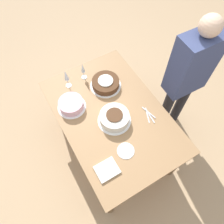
% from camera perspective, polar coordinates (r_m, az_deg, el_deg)
% --- Properties ---
extents(ground_plane, '(12.00, 12.00, 0.00)m').
position_cam_1_polar(ground_plane, '(2.81, -0.00, -8.30)').
color(ground_plane, tan).
extents(dining_table, '(1.46, 0.97, 0.76)m').
position_cam_1_polar(dining_table, '(2.22, -0.00, -2.08)').
color(dining_table, '#9E754C').
rests_on(dining_table, ground_plane).
extents(cake_center_white, '(0.32, 0.32, 0.12)m').
position_cam_1_polar(cake_center_white, '(2.04, 0.63, -1.53)').
color(cake_center_white, white).
rests_on(cake_center_white, dining_table).
extents(cake_front_chocolate, '(0.32, 0.32, 0.09)m').
position_cam_1_polar(cake_front_chocolate, '(2.28, -1.68, 7.53)').
color(cake_front_chocolate, white).
rests_on(cake_front_chocolate, dining_table).
extents(cake_back_decorated, '(0.28, 0.28, 0.09)m').
position_cam_1_polar(cake_back_decorated, '(2.16, -10.60, 1.93)').
color(cake_back_decorated, white).
rests_on(cake_back_decorated, dining_table).
extents(wine_glass_near, '(0.06, 0.06, 0.23)m').
position_cam_1_polar(wine_glass_near, '(2.23, -11.91, 9.23)').
color(wine_glass_near, silver).
rests_on(wine_glass_near, dining_table).
extents(wine_glass_far, '(0.06, 0.06, 0.21)m').
position_cam_1_polar(wine_glass_far, '(2.29, -7.64, 11.14)').
color(wine_glass_far, silver).
rests_on(wine_glass_far, dining_table).
extents(dessert_plate_left, '(0.16, 0.16, 0.01)m').
position_cam_1_polar(dessert_plate_left, '(1.97, 3.60, -10.07)').
color(dessert_plate_left, silver).
rests_on(dessert_plate_left, dining_table).
extents(fork_pile, '(0.20, 0.09, 0.01)m').
position_cam_1_polar(fork_pile, '(2.15, 9.57, -0.64)').
color(fork_pile, silver).
rests_on(fork_pile, dining_table).
extents(napkin_stack, '(0.16, 0.19, 0.02)m').
position_cam_1_polar(napkin_stack, '(1.90, -1.31, -14.84)').
color(napkin_stack, silver).
rests_on(napkin_stack, dining_table).
extents(person_cutting, '(0.23, 0.41, 1.62)m').
position_cam_1_polar(person_cutting, '(2.25, 19.25, 9.32)').
color(person_cutting, '#232328').
rests_on(person_cutting, ground_plane).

